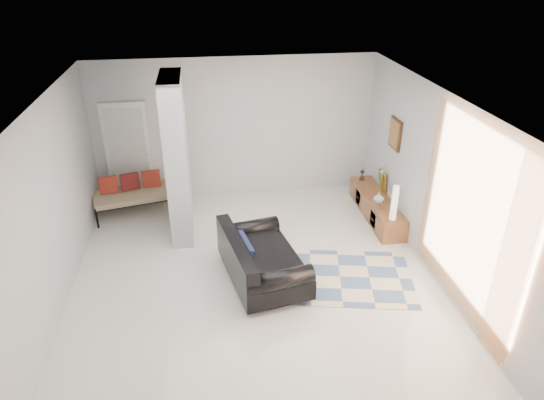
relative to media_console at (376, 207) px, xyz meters
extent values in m
plane|color=silver|center=(-2.52, -1.60, -0.20)|extent=(6.00, 6.00, 0.00)
plane|color=white|center=(-2.52, -1.60, 2.60)|extent=(6.00, 6.00, 0.00)
plane|color=silver|center=(-2.52, 1.40, 1.20)|extent=(6.00, 0.00, 6.00)
plane|color=silver|center=(-2.52, -4.60, 1.20)|extent=(6.00, 0.00, 6.00)
plane|color=silver|center=(-5.27, -1.60, 1.20)|extent=(0.00, 6.00, 6.00)
plane|color=silver|center=(0.23, -1.60, 1.20)|extent=(0.00, 6.00, 6.00)
cube|color=#ACB1B4|center=(-3.62, 0.00, 1.20)|extent=(0.35, 1.20, 2.80)
cube|color=white|center=(-4.62, 1.36, 0.82)|extent=(0.85, 0.06, 2.04)
plane|color=orange|center=(0.15, -2.75, 1.25)|extent=(0.00, 2.55, 2.55)
cube|color=#3E2610|center=(0.20, 0.00, 1.45)|extent=(0.04, 0.45, 0.55)
cube|color=brown|center=(0.00, 0.00, 0.00)|extent=(0.45, 1.99, 0.40)
cube|color=#3E2610|center=(-0.22, -0.45, 0.00)|extent=(0.02, 0.27, 0.28)
cube|color=#3E2610|center=(-0.22, 0.44, 0.00)|extent=(0.02, 0.27, 0.28)
cube|color=gold|center=(0.18, 0.27, 0.40)|extent=(0.09, 0.32, 0.40)
cube|color=silver|center=(-0.10, -0.45, 0.26)|extent=(0.04, 0.10, 0.12)
cylinder|color=silver|center=(-2.65, -2.44, -0.15)|extent=(0.05, 0.05, 0.10)
cylinder|color=silver|center=(-2.92, -1.00, -0.15)|extent=(0.05, 0.05, 0.10)
cylinder|color=silver|center=(-1.84, -2.29, -0.15)|extent=(0.05, 0.05, 0.10)
cylinder|color=silver|center=(-2.11, -0.85, -0.15)|extent=(0.05, 0.05, 0.10)
cube|color=black|center=(-2.38, -1.64, 0.05)|extent=(1.32, 1.86, 0.30)
cube|color=black|center=(-2.79, -1.72, 0.38)|extent=(0.51, 1.71, 0.36)
cylinder|color=black|center=(-2.25, -2.36, 0.28)|extent=(1.01, 0.46, 0.28)
cylinder|color=black|center=(-2.52, -0.92, 0.28)|extent=(1.01, 0.46, 0.28)
cube|color=black|center=(-2.67, -1.70, 0.40)|extent=(0.25, 0.64, 0.31)
cylinder|color=black|center=(-5.17, 0.33, 0.00)|extent=(0.04, 0.04, 0.40)
cylinder|color=black|center=(-3.52, 0.69, 0.00)|extent=(0.04, 0.04, 0.40)
cylinder|color=black|center=(-5.32, 1.01, 0.00)|extent=(0.04, 0.04, 0.40)
cylinder|color=black|center=(-3.67, 1.37, 0.00)|extent=(0.04, 0.04, 0.40)
cube|color=#C7B591|center=(-4.42, 0.85, 0.18)|extent=(1.83, 1.07, 0.12)
cube|color=#9C2C1C|center=(-4.99, 0.88, 0.40)|extent=(0.37, 0.23, 0.33)
cube|color=maroon|center=(-4.60, 0.97, 0.40)|extent=(0.37, 0.23, 0.33)
cube|color=#9C2C1C|center=(-4.21, 1.05, 0.40)|extent=(0.37, 0.23, 0.33)
cube|color=beige|center=(-1.20, -1.79, -0.20)|extent=(2.46, 1.88, 0.01)
cylinder|color=silver|center=(-0.02, -0.82, 0.51)|extent=(0.11, 0.11, 0.63)
imported|color=silver|center=(-0.05, -0.19, 0.29)|extent=(0.20, 0.20, 0.20)
camera|label=1|loc=(-3.15, -7.72, 4.31)|focal=32.00mm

